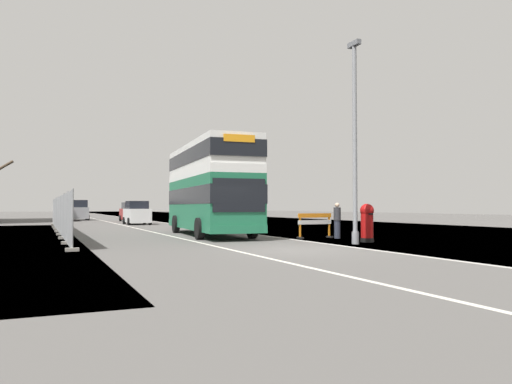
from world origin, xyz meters
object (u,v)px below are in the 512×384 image
(lamppost_foreground, at_px, (355,148))
(pedestrian_at_kerb, at_px, (337,220))
(double_decker_bus, at_px, (210,187))
(car_receding_mid, at_px, (131,212))
(roadworks_barrier, at_px, (315,222))
(car_receding_far, at_px, (79,211))
(car_oncoming_near, at_px, (137,213))
(red_pillar_postbox, at_px, (367,221))

(lamppost_foreground, distance_m, pedestrian_at_kerb, 4.66)
(double_decker_bus, distance_m, car_receding_mid, 26.14)
(roadworks_barrier, height_order, car_receding_mid, car_receding_mid)
(double_decker_bus, bearing_deg, car_receding_far, 97.36)
(car_oncoming_near, xyz_separation_m, pedestrian_at_kerb, (5.41, -22.11, -0.08))
(red_pillar_postbox, distance_m, roadworks_barrier, 3.24)
(roadworks_barrier, height_order, pedestrian_at_kerb, pedestrian_at_kerb)
(double_decker_bus, height_order, red_pillar_postbox, double_decker_bus)
(car_oncoming_near, bearing_deg, pedestrian_at_kerb, -76.24)
(pedestrian_at_kerb, bearing_deg, car_oncoming_near, 103.76)
(double_decker_bus, xyz_separation_m, pedestrian_at_kerb, (4.70, -4.94, -1.68))
(red_pillar_postbox, height_order, roadworks_barrier, red_pillar_postbox)
(red_pillar_postbox, xyz_separation_m, pedestrian_at_kerb, (0.17, 2.53, -0.05))
(car_oncoming_near, relative_size, car_receding_far, 0.90)
(lamppost_foreground, height_order, car_receding_mid, lamppost_foreground)
(red_pillar_postbox, height_order, car_receding_mid, car_receding_mid)
(car_receding_mid, xyz_separation_m, car_receding_far, (-4.58, 6.89, 0.12))
(red_pillar_postbox, height_order, pedestrian_at_kerb, pedestrian_at_kerb)
(car_oncoming_near, bearing_deg, lamppost_foreground, -80.82)
(red_pillar_postbox, bearing_deg, double_decker_bus, 121.23)
(car_oncoming_near, distance_m, car_receding_mid, 8.97)
(car_receding_mid, relative_size, pedestrian_at_kerb, 2.52)
(red_pillar_postbox, xyz_separation_m, car_receding_mid, (-4.21, 33.56, 0.02))
(car_receding_mid, relative_size, car_receding_far, 0.98)
(double_decker_bus, relative_size, car_oncoming_near, 2.71)
(lamppost_foreground, bearing_deg, double_decker_bus, 112.38)
(pedestrian_at_kerb, bearing_deg, double_decker_bus, 133.58)
(car_receding_far, relative_size, pedestrian_at_kerb, 2.58)
(car_receding_far, height_order, pedestrian_at_kerb, car_receding_far)
(car_oncoming_near, relative_size, car_receding_mid, 0.92)
(double_decker_bus, relative_size, red_pillar_postbox, 6.52)
(double_decker_bus, xyz_separation_m, car_receding_far, (-4.26, 32.98, -1.49))
(car_receding_far, bearing_deg, double_decker_bus, -82.64)
(double_decker_bus, relative_size, lamppost_foreground, 1.30)
(lamppost_foreground, relative_size, car_receding_mid, 1.93)
(car_receding_far, bearing_deg, car_oncoming_near, -77.37)
(red_pillar_postbox, distance_m, car_oncoming_near, 25.20)
(double_decker_bus, xyz_separation_m, lamppost_foreground, (3.39, -8.23, 1.34))
(double_decker_bus, height_order, pedestrian_at_kerb, double_decker_bus)
(lamppost_foreground, xyz_separation_m, red_pillar_postbox, (1.14, 0.76, -2.97))
(double_decker_bus, bearing_deg, pedestrian_at_kerb, -46.42)
(car_oncoming_near, bearing_deg, double_decker_bus, -87.62)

